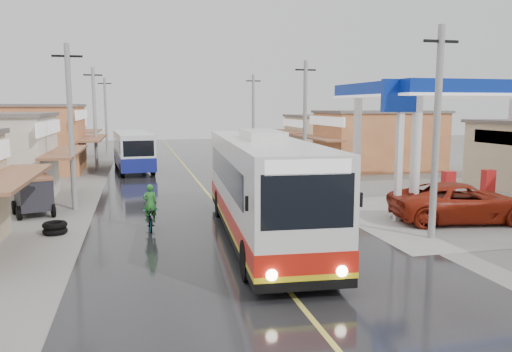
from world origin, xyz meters
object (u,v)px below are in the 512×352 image
Objects in this scene: jeepney at (462,203)px; tricycle_near at (33,193)px; tyre_stack at (55,228)px; second_bus at (133,150)px; cyclist at (150,215)px; coach_bus at (261,187)px.

jeepney is 2.40× the size of tricycle_near.
jeepney is at bearing -6.47° from tyre_stack.
tricycle_near is (-4.47, -15.32, -0.58)m from second_bus.
second_bus is 4.79× the size of cyclist.
coach_bus is at bearing -17.65° from tyre_stack.
coach_bus is 1.45× the size of second_bus.
second_bus reaches higher than tricycle_near.
tricycle_near is (-18.55, 5.82, 0.19)m from jeepney.
cyclist reaches higher than jeepney.
cyclist is at bearing 92.27° from jeepney.
coach_bus reaches higher than tricycle_near.
cyclist is at bearing -93.13° from second_bus.
second_bus is at bearing 81.13° from tyre_stack.
tyre_stack is at bearing 174.28° from cyclist.
coach_bus reaches higher than cyclist.
second_bus is at bearing 54.49° from tricycle_near.
cyclist is 6.65m from tricycle_near.
cyclist is (0.73, -19.45, -0.99)m from second_bus.
second_bus reaches higher than cyclist.
jeepney is at bearing 7.41° from coach_bus.
coach_bus reaches higher than jeepney.
coach_bus reaches higher than tyre_stack.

